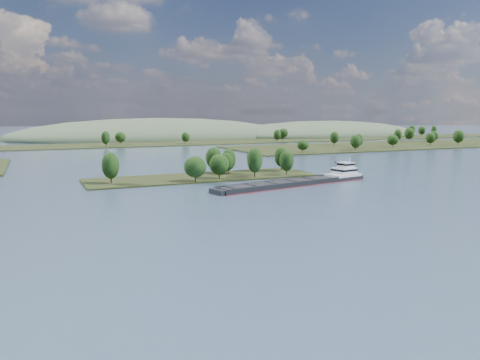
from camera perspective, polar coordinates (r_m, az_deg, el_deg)
name	(u,v)px	position (r m, az deg, el deg)	size (l,w,h in m)	color
ground	(265,202)	(150.23, 3.04, -2.67)	(1800.00, 1800.00, 0.00)	#334759
tree_island	(216,168)	(204.66, -2.96, 1.43)	(100.00, 32.18, 14.04)	black
right_bank	(410,144)	(432.31, 20.02, 4.16)	(320.00, 90.00, 14.84)	black
back_shoreline	(127,144)	(418.79, -13.59, 4.25)	(900.00, 60.00, 14.92)	black
hill_east	(325,136)	(582.64, 10.33, 5.36)	(260.00, 140.00, 36.00)	#405239
hill_west	(158,138)	(527.72, -9.97, 5.07)	(320.00, 160.00, 44.00)	#405239
cargo_barge	(303,181)	(188.30, 7.68, -0.12)	(73.04, 23.04, 9.84)	black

